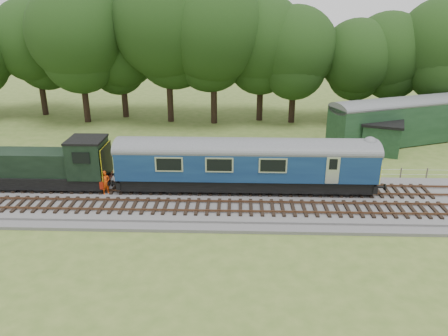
{
  "coord_description": "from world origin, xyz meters",
  "views": [
    {
      "loc": [
        3.29,
        -27.42,
        13.09
      ],
      "look_at": [
        2.34,
        1.4,
        2.0
      ],
      "focal_mm": 35.0,
      "sensor_mm": 36.0,
      "label": 1
    }
  ],
  "objects_px": {
    "parked_coach": "(413,117)",
    "dmu_railcar": "(246,160)",
    "shunter_loco": "(52,166)",
    "worker": "(106,183)"
  },
  "relations": [
    {
      "from": "parked_coach",
      "to": "worker",
      "type": "bearing_deg",
      "value": -173.48
    },
    {
      "from": "worker",
      "to": "parked_coach",
      "type": "height_order",
      "value": "parked_coach"
    },
    {
      "from": "dmu_railcar",
      "to": "worker",
      "type": "relative_size",
      "value": 10.57
    },
    {
      "from": "dmu_railcar",
      "to": "parked_coach",
      "type": "height_order",
      "value": "parked_coach"
    },
    {
      "from": "shunter_loco",
      "to": "parked_coach",
      "type": "distance_m",
      "value": 32.96
    },
    {
      "from": "parked_coach",
      "to": "dmu_railcar",
      "type": "bearing_deg",
      "value": -163.27
    },
    {
      "from": "shunter_loco",
      "to": "parked_coach",
      "type": "height_order",
      "value": "parked_coach"
    },
    {
      "from": "dmu_railcar",
      "to": "parked_coach",
      "type": "xyz_separation_m",
      "value": [
        16.39,
        12.94,
        -0.1
      ]
    },
    {
      "from": "parked_coach",
      "to": "shunter_loco",
      "type": "bearing_deg",
      "value": -178.45
    },
    {
      "from": "dmu_railcar",
      "to": "shunter_loco",
      "type": "relative_size",
      "value": 2.02
    }
  ]
}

